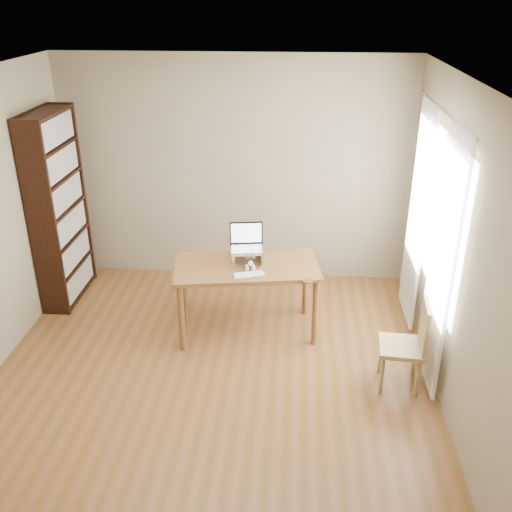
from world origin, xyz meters
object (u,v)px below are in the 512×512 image
(bookshelf, at_px, (59,209))
(desk, at_px, (247,274))
(chair, at_px, (409,343))
(cat, at_px, (250,254))
(laptop, at_px, (248,242))
(keyboard, at_px, (249,275))

(bookshelf, xyz_separation_m, desk, (2.08, -0.61, -0.40))
(bookshelf, height_order, chair, bookshelf)
(bookshelf, bearing_deg, cat, -13.31)
(bookshelf, distance_m, laptop, 2.14)
(bookshelf, relative_size, desk, 1.40)
(keyboard, xyz_separation_m, cat, (-0.03, 0.33, 0.06))
(cat, bearing_deg, chair, -40.84)
(chair, bearing_deg, cat, 153.43)
(desk, bearing_deg, cat, 70.12)
(desk, distance_m, cat, 0.20)
(desk, xyz_separation_m, cat, (0.02, 0.11, 0.17))
(cat, relative_size, chair, 0.59)
(laptop, xyz_separation_m, keyboard, (0.05, -0.36, -0.18))
(laptop, bearing_deg, cat, -60.71)
(cat, xyz_separation_m, chair, (1.45, -0.90, -0.37))
(laptop, xyz_separation_m, chair, (1.47, -0.92, -0.49))
(desk, height_order, cat, cat)
(desk, relative_size, cat, 3.04)
(laptop, height_order, keyboard, laptop)
(laptop, distance_m, chair, 1.81)
(chair, bearing_deg, desk, 157.05)
(keyboard, relative_size, cat, 0.66)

